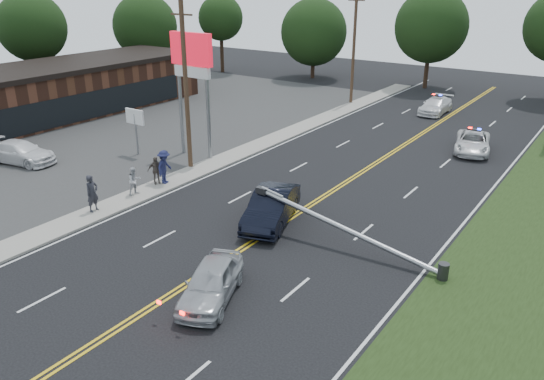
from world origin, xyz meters
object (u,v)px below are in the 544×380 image
Objects in this scene: fallen_streetlight at (355,233)px; parked_car at (20,152)px; crashed_sedan at (271,207)px; bystander_d at (156,170)px; bystander_b at (135,181)px; pylon_sign at (192,65)px; waiting_sedan at (211,282)px; bystander_a at (92,193)px; emergency_a at (473,142)px; bystander_c at (164,167)px; emergency_b at (436,106)px; utility_pole_mid at (186,87)px; small_sign at (135,121)px; utility_pole_far at (354,48)px.

fallen_streetlight is 1.94× the size of parked_car.
bystander_d reaches higher than crashed_sedan.
bystander_d reaches higher than parked_car.
pylon_sign is at bearing 24.76° from bystander_b.
waiting_sedan is 2.16× the size of bystander_a.
bystander_b reaches higher than emergency_a.
fallen_streetlight is at bearing 43.92° from waiting_sedan.
pylon_sign reaches higher than bystander_d.
waiting_sedan is 20.86m from parked_car.
bystander_c reaches higher than parked_car.
emergency_b is 2.46× the size of bystander_a.
pylon_sign reaches higher than emergency_a.
utility_pole_mid reaches higher than fallen_streetlight.
fallen_streetlight is 27.33m from emergency_b.
bystander_a is at bearing -103.73° from emergency_b.
emergency_b is 3.02× the size of bystander_b.
bystander_c reaches higher than crashed_sedan.
small_sign is at bearing 88.99° from bystander_d.
emergency_b is (-5.74, 9.31, 0.02)m from emergency_a.
emergency_b is at bearing -16.65° from bystander_a.
utility_pole_far is at bearing 77.69° from small_sign.
emergency_a is 22.61m from bystander_b.
fallen_streetlight is 2.25× the size of waiting_sedan.
emergency_a is at bearing -55.03° from bystander_c.
pylon_sign is 1.60× the size of crashed_sedan.
fallen_streetlight is at bearing -22.22° from pylon_sign.
small_sign is 7.66m from bystander_b.
bystander_c is (5.62, -2.98, -1.23)m from small_sign.
pylon_sign is 12.41m from parked_car.
utility_pole_far is 27.46m from bystander_b.
utility_pole_mid is 24.47m from emergency_b.
utility_pole_mid is 6.65m from bystander_b.
utility_pole_mid is 1.00× the size of utility_pole_far.
pylon_sign is 1.92× the size of waiting_sedan.
fallen_streetlight is 1.98× the size of emergency_b.
bystander_a reaches higher than crashed_sedan.
pylon_sign is 5.12× the size of bystander_b.
fallen_streetlight is 29.54m from utility_pole_far.
bystander_a is at bearing -135.01° from emergency_a.
emergency_b is (-0.87, 26.39, -0.14)m from crashed_sedan.
small_sign reaches higher than bystander_d.
fallen_streetlight is 12.95m from bystander_d.
bystander_c is at bearing -141.56° from emergency_a.
utility_pole_far is at bearing -2.18° from bystander_a.
utility_pole_mid reaches higher than crashed_sedan.
emergency_b is at bearing 60.96° from small_sign.
emergency_b is 28.79m from bystander_b.
bystander_d is at bearing -106.33° from emergency_b.
utility_pole_far is 25.31m from bystander_c.
emergency_b is (12.64, 22.76, -1.65)m from small_sign.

